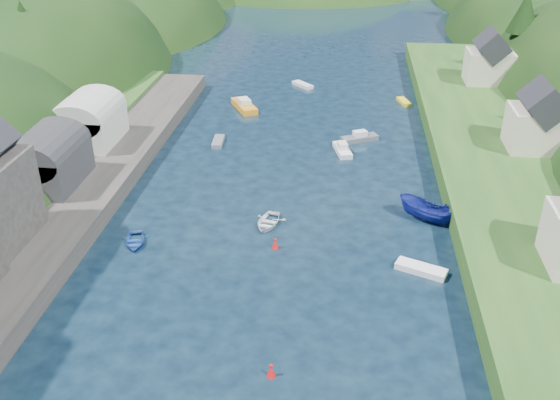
# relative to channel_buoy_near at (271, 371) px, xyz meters

# --- Properties ---
(ground) EXTENTS (600.00, 600.00, 0.00)m
(ground) POSITION_rel_channel_buoy_near_xyz_m (-1.55, 41.61, -0.48)
(ground) COLOR black
(ground) RESTS_ON ground
(hillside_left) EXTENTS (44.00, 245.56, 52.00)m
(hillside_left) POSITION_rel_channel_buoy_near_xyz_m (-46.55, 66.61, -8.51)
(hillside_left) COLOR black
(hillside_left) RESTS_ON ground
(far_hills) EXTENTS (103.00, 68.00, 44.00)m
(far_hills) POSITION_rel_channel_buoy_near_xyz_m (-0.34, 165.62, -11.28)
(far_hills) COLOR black
(far_hills) RESTS_ON ground
(hill_trees) EXTENTS (92.73, 145.44, 12.80)m
(hill_trees) POSITION_rel_channel_buoy_near_xyz_m (-1.75, 56.70, 10.61)
(hill_trees) COLOR black
(hill_trees) RESTS_ON ground
(quay_left) EXTENTS (12.00, 110.00, 2.00)m
(quay_left) POSITION_rel_channel_buoy_near_xyz_m (-25.55, 11.61, 0.52)
(quay_left) COLOR #2D2B28
(quay_left) RESTS_ON ground
(boat_sheds) EXTENTS (7.00, 21.00, 7.50)m
(boat_sheds) POSITION_rel_channel_buoy_near_xyz_m (-27.55, 30.61, 4.79)
(boat_sheds) COLOR #2D2D30
(boat_sheds) RESTS_ON quay_left
(terrace_right) EXTENTS (16.00, 120.00, 2.40)m
(terrace_right) POSITION_rel_channel_buoy_near_xyz_m (23.45, 31.61, 0.72)
(terrace_right) COLOR #234719
(terrace_right) RESTS_ON ground
(right_bank_cottages) EXTENTS (9.00, 59.24, 8.41)m
(right_bank_cottages) POSITION_rel_channel_buoy_near_xyz_m (26.45, 39.94, 5.36)
(right_bank_cottages) COLOR beige
(right_bank_cottages) RESTS_ON terrace_right
(channel_buoy_near) EXTENTS (0.70, 0.70, 1.10)m
(channel_buoy_near) POSITION_rel_channel_buoy_near_xyz_m (0.00, 0.00, 0.00)
(channel_buoy_near) COLOR #B60E0F
(channel_buoy_near) RESTS_ON ground
(channel_buoy_far) EXTENTS (0.70, 0.70, 1.10)m
(channel_buoy_far) POSITION_rel_channel_buoy_near_xyz_m (-1.75, 17.19, 0.00)
(channel_buoy_far) COLOR #B60E0F
(channel_buoy_far) RESTS_ON ground
(moored_boats) EXTENTS (33.72, 94.69, 2.44)m
(moored_boats) POSITION_rel_channel_buoy_near_xyz_m (-1.57, 12.76, 0.24)
(moored_boats) COLOR yellow
(moored_boats) RESTS_ON ground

